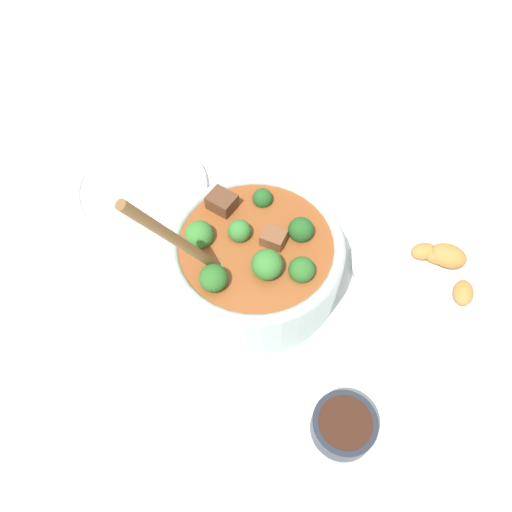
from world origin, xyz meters
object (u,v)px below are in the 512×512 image
Objects in this scene: empty_plate at (140,188)px; food_plate at (438,264)px; condiment_bowl at (344,425)px; stew_bowl at (256,258)px.

food_plate reaches higher than empty_plate.
empty_plate is (0.34, 0.34, -0.01)m from condiment_bowl.
food_plate is at bearing -100.72° from empty_plate.
stew_bowl is 1.09× the size of food_plate.
condiment_bowl is (-0.20, -0.13, -0.04)m from stew_bowl.
food_plate is at bearing -78.60° from stew_bowl.
condiment_bowl reaches higher than empty_plate.
food_plate is (0.05, -0.26, -0.05)m from stew_bowl.
stew_bowl reaches higher than empty_plate.
stew_bowl is at bearing -124.47° from empty_plate.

